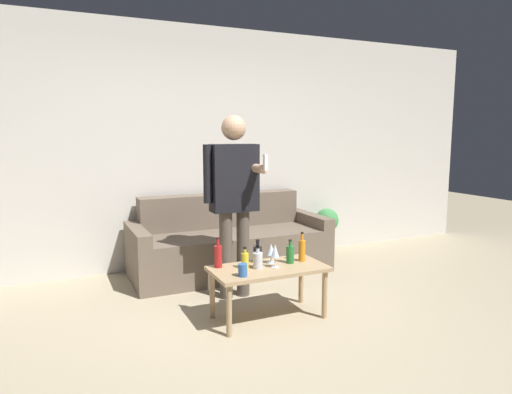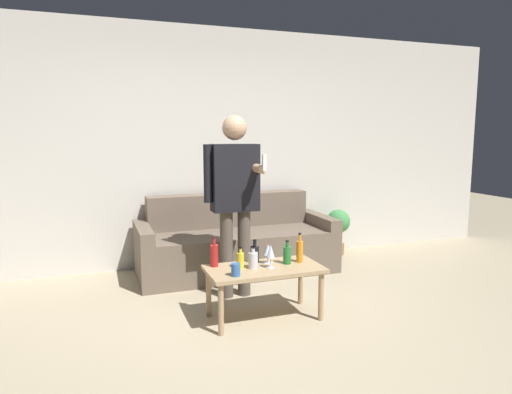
# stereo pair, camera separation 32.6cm
# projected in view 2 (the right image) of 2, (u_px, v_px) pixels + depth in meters

# --- Properties ---
(ground_plane) EXTENTS (16.00, 16.00, 0.00)m
(ground_plane) POSITION_uv_depth(u_px,v_px,m) (272.00, 345.00, 3.29)
(ground_plane) COLOR tan
(wall_back) EXTENTS (8.00, 0.06, 2.70)m
(wall_back) POSITION_uv_depth(u_px,v_px,m) (199.00, 148.00, 5.22)
(wall_back) COLOR silver
(wall_back) RESTS_ON ground_plane
(couch) EXTENTS (2.13, 0.85, 0.83)m
(couch) POSITION_uv_depth(u_px,v_px,m) (235.00, 244.00, 5.03)
(couch) COLOR #6B5B4C
(couch) RESTS_ON ground_plane
(coffee_table) EXTENTS (0.94, 0.48, 0.43)m
(coffee_table) POSITION_uv_depth(u_px,v_px,m) (264.00, 274.00, 3.71)
(coffee_table) COLOR tan
(coffee_table) RESTS_ON ground_plane
(bottle_orange) EXTENTS (0.06, 0.06, 0.25)m
(bottle_orange) POSITION_uv_depth(u_px,v_px,m) (300.00, 251.00, 3.84)
(bottle_orange) COLOR orange
(bottle_orange) RESTS_ON coffee_table
(bottle_green) EXTENTS (0.08, 0.08, 0.18)m
(bottle_green) POSITION_uv_depth(u_px,v_px,m) (253.00, 260.00, 3.67)
(bottle_green) COLOR silver
(bottle_green) RESTS_ON coffee_table
(bottle_dark) EXTENTS (0.06, 0.06, 0.25)m
(bottle_dark) POSITION_uv_depth(u_px,v_px,m) (214.00, 255.00, 3.72)
(bottle_dark) COLOR #B21E1E
(bottle_dark) RESTS_ON coffee_table
(bottle_yellow) EXTENTS (0.06, 0.06, 0.17)m
(bottle_yellow) POSITION_uv_depth(u_px,v_px,m) (240.00, 260.00, 3.67)
(bottle_yellow) COLOR yellow
(bottle_yellow) RESTS_ON coffee_table
(bottle_red) EXTENTS (0.07, 0.07, 0.20)m
(bottle_red) POSITION_uv_depth(u_px,v_px,m) (287.00, 254.00, 3.79)
(bottle_red) COLOR #23752D
(bottle_red) RESTS_ON coffee_table
(bottle_clear) EXTENTS (0.07, 0.07, 0.19)m
(bottle_clear) POSITION_uv_depth(u_px,v_px,m) (255.00, 254.00, 3.83)
(bottle_clear) COLOR black
(bottle_clear) RESTS_ON coffee_table
(wine_glass_near) EXTENTS (0.08, 0.08, 0.16)m
(wine_glass_near) POSITION_uv_depth(u_px,v_px,m) (268.00, 250.00, 3.80)
(wine_glass_near) COLOR silver
(wine_glass_near) RESTS_ON coffee_table
(wine_glass_far) EXTENTS (0.07, 0.07, 0.19)m
(wine_glass_far) POSITION_uv_depth(u_px,v_px,m) (271.00, 252.00, 3.67)
(wine_glass_far) COLOR silver
(wine_glass_far) RESTS_ON coffee_table
(cup_on_table) EXTENTS (0.07, 0.07, 0.10)m
(cup_on_table) POSITION_uv_depth(u_px,v_px,m) (236.00, 270.00, 3.47)
(cup_on_table) COLOR #3366B2
(cup_on_table) RESTS_ON coffee_table
(person_standing_front) EXTENTS (0.50, 0.43, 1.67)m
(person_standing_front) POSITION_uv_depth(u_px,v_px,m) (235.00, 192.00, 4.15)
(person_standing_front) COLOR brown
(person_standing_front) RESTS_ON ground_plane
(potted_plant) EXTENTS (0.29, 0.29, 0.57)m
(potted_plant) POSITION_uv_depth(u_px,v_px,m) (338.00, 225.00, 5.69)
(potted_plant) COLOR #936042
(potted_plant) RESTS_ON ground_plane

